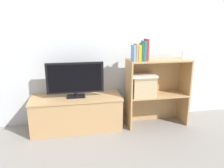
{
  "coord_description": "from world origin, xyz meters",
  "views": [
    {
      "loc": [
        -0.49,
        -2.39,
        1.28
      ],
      "look_at": [
        0.0,
        0.15,
        0.58
      ],
      "focal_mm": 35.0,
      "sensor_mm": 36.0,
      "label": 1
    }
  ],
  "objects_px": {
    "book_skyblue": "(133,53)",
    "book_forest": "(141,52)",
    "laptop": "(143,75)",
    "book_mustard": "(139,53)",
    "book_crimson": "(146,50)",
    "tv_stand": "(77,113)",
    "storage_basket_left": "(142,85)",
    "book_tan": "(136,52)",
    "baby_monitor": "(184,55)",
    "book_teal": "(144,51)",
    "tv": "(75,79)"
  },
  "relations": [
    {
      "from": "book_teal",
      "to": "book_crimson",
      "type": "xyz_separation_m",
      "value": [
        0.03,
        0.0,
        0.01
      ]
    },
    {
      "from": "tv_stand",
      "to": "book_crimson",
      "type": "height_order",
      "value": "book_crimson"
    },
    {
      "from": "book_tan",
      "to": "storage_basket_left",
      "type": "height_order",
      "value": "book_tan"
    },
    {
      "from": "tv",
      "to": "laptop",
      "type": "distance_m",
      "value": 0.83
    },
    {
      "from": "tv_stand",
      "to": "book_skyblue",
      "type": "xyz_separation_m",
      "value": [
        0.69,
        -0.11,
        0.75
      ]
    },
    {
      "from": "book_forest",
      "to": "storage_basket_left",
      "type": "xyz_separation_m",
      "value": [
        0.04,
        0.04,
        -0.42
      ]
    },
    {
      "from": "book_forest",
      "to": "baby_monitor",
      "type": "height_order",
      "value": "book_forest"
    },
    {
      "from": "book_skyblue",
      "to": "book_tan",
      "type": "relative_size",
      "value": 0.92
    },
    {
      "from": "book_tan",
      "to": "baby_monitor",
      "type": "relative_size",
      "value": 1.63
    },
    {
      "from": "book_forest",
      "to": "book_crimson",
      "type": "xyz_separation_m",
      "value": [
        0.06,
        0.0,
        0.02
      ]
    },
    {
      "from": "book_crimson",
      "to": "laptop",
      "type": "distance_m",
      "value": 0.32
    },
    {
      "from": "tv",
      "to": "book_mustard",
      "type": "xyz_separation_m",
      "value": [
        0.76,
        -0.11,
        0.31
      ]
    },
    {
      "from": "book_crimson",
      "to": "book_mustard",
      "type": "bearing_deg",
      "value": 180.0
    },
    {
      "from": "book_skyblue",
      "to": "book_forest",
      "type": "distance_m",
      "value": 0.1
    },
    {
      "from": "laptop",
      "to": "book_forest",
      "type": "bearing_deg",
      "value": -134.89
    },
    {
      "from": "tv",
      "to": "laptop",
      "type": "bearing_deg",
      "value": -4.84
    },
    {
      "from": "book_mustard",
      "to": "book_teal",
      "type": "bearing_deg",
      "value": 0.0
    },
    {
      "from": "book_crimson",
      "to": "laptop",
      "type": "relative_size",
      "value": 0.79
    },
    {
      "from": "storage_basket_left",
      "to": "baby_monitor",
      "type": "bearing_deg",
      "value": 1.59
    },
    {
      "from": "book_tan",
      "to": "book_teal",
      "type": "bearing_deg",
      "value": 0.0
    },
    {
      "from": "book_mustard",
      "to": "book_teal",
      "type": "height_order",
      "value": "book_teal"
    },
    {
      "from": "book_teal",
      "to": "book_tan",
      "type": "bearing_deg",
      "value": 180.0
    },
    {
      "from": "book_skyblue",
      "to": "book_forest",
      "type": "bearing_deg",
      "value": 0.0
    },
    {
      "from": "book_teal",
      "to": "storage_basket_left",
      "type": "relative_size",
      "value": 0.8
    },
    {
      "from": "book_crimson",
      "to": "book_teal",
      "type": "bearing_deg",
      "value": 180.0
    },
    {
      "from": "laptop",
      "to": "baby_monitor",
      "type": "bearing_deg",
      "value": 1.59
    },
    {
      "from": "book_tan",
      "to": "book_mustard",
      "type": "height_order",
      "value": "book_tan"
    },
    {
      "from": "tv",
      "to": "storage_basket_left",
      "type": "distance_m",
      "value": 0.84
    },
    {
      "from": "tv_stand",
      "to": "book_crimson",
      "type": "relative_size",
      "value": 4.33
    },
    {
      "from": "book_mustard",
      "to": "book_crimson",
      "type": "relative_size",
      "value": 0.74
    },
    {
      "from": "storage_basket_left",
      "to": "book_forest",
      "type": "bearing_deg",
      "value": -134.89
    },
    {
      "from": "book_mustard",
      "to": "book_skyblue",
      "type": "bearing_deg",
      "value": 180.0
    },
    {
      "from": "book_skyblue",
      "to": "book_mustard",
      "type": "distance_m",
      "value": 0.07
    },
    {
      "from": "book_mustard",
      "to": "baby_monitor",
      "type": "relative_size",
      "value": 1.5
    },
    {
      "from": "book_tan",
      "to": "tv",
      "type": "bearing_deg",
      "value": 171.08
    },
    {
      "from": "tv_stand",
      "to": "book_mustard",
      "type": "distance_m",
      "value": 1.07
    },
    {
      "from": "book_tan",
      "to": "laptop",
      "type": "relative_size",
      "value": 0.63
    },
    {
      "from": "tv_stand",
      "to": "storage_basket_left",
      "type": "height_order",
      "value": "storage_basket_left"
    },
    {
      "from": "book_tan",
      "to": "book_forest",
      "type": "bearing_deg",
      "value": 0.0
    },
    {
      "from": "book_forest",
      "to": "book_teal",
      "type": "bearing_deg",
      "value": 0.0
    },
    {
      "from": "tv",
      "to": "book_crimson",
      "type": "height_order",
      "value": "book_crimson"
    },
    {
      "from": "book_tan",
      "to": "tv_stand",
      "type": "bearing_deg",
      "value": 170.96
    },
    {
      "from": "tv_stand",
      "to": "book_teal",
      "type": "height_order",
      "value": "book_teal"
    },
    {
      "from": "book_skyblue",
      "to": "tv_stand",
      "type": "bearing_deg",
      "value": 170.57
    },
    {
      "from": "book_tan",
      "to": "storage_basket_left",
      "type": "xyz_separation_m",
      "value": [
        0.11,
        0.04,
        -0.42
      ]
    },
    {
      "from": "storage_basket_left",
      "to": "book_crimson",
      "type": "bearing_deg",
      "value": -68.37
    },
    {
      "from": "book_tan",
      "to": "storage_basket_left",
      "type": "distance_m",
      "value": 0.44
    },
    {
      "from": "tv",
      "to": "storage_basket_left",
      "type": "bearing_deg",
      "value": -4.84
    },
    {
      "from": "tv_stand",
      "to": "storage_basket_left",
      "type": "relative_size",
      "value": 3.78
    },
    {
      "from": "tv_stand",
      "to": "book_skyblue",
      "type": "relative_size",
      "value": 5.89
    }
  ]
}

